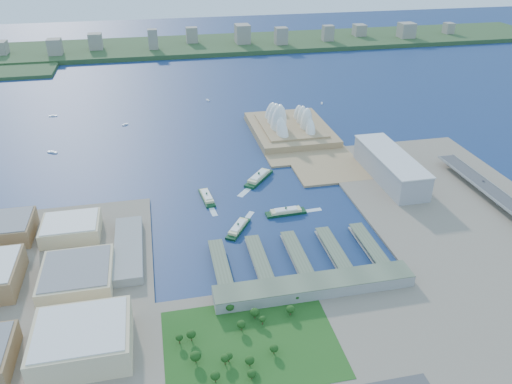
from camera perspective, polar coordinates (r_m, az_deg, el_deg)
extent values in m
plane|color=#10244F|center=(609.04, 1.41, -3.68)|extent=(3000.00, 3000.00, 0.00)
cube|color=gray|center=(526.83, -23.80, -12.25)|extent=(220.00, 390.00, 3.00)
cube|color=gray|center=(451.48, 7.82, -17.54)|extent=(720.00, 180.00, 3.00)
cube|color=gray|center=(662.11, 23.17, -3.23)|extent=(240.00, 500.00, 3.00)
cube|color=#9C7E55|center=(857.64, 4.45, 6.33)|extent=(135.00, 220.00, 3.00)
cube|color=#2D4926|center=(1519.39, -7.43, 16.23)|extent=(2200.00, 260.00, 12.00)
cube|color=gray|center=(728.00, 15.07, 2.81)|extent=(45.00, 155.00, 35.00)
cube|color=gray|center=(502.11, 6.71, -10.66)|extent=(200.00, 28.00, 12.00)
imported|color=slate|center=(740.76, 24.57, 1.11)|extent=(1.64, 4.05, 1.17)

